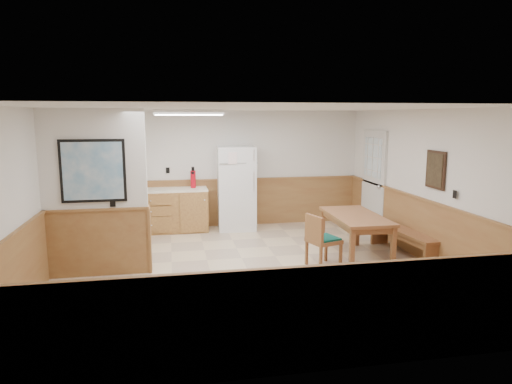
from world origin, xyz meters
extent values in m
plane|color=tan|center=(0.00, 0.00, 0.00)|extent=(6.00, 6.00, 0.00)
cube|color=white|center=(0.00, 0.00, 2.50)|extent=(6.00, 6.00, 0.02)
cube|color=white|center=(0.00, 3.00, 1.25)|extent=(6.00, 0.02, 2.50)
cube|color=white|center=(3.00, 0.00, 1.25)|extent=(0.02, 6.00, 2.50)
cube|color=white|center=(-3.00, 0.00, 1.25)|extent=(0.02, 6.00, 2.50)
cube|color=olive|center=(0.00, 2.98, 0.50)|extent=(6.00, 0.04, 1.00)
cube|color=olive|center=(2.98, 0.00, 0.50)|extent=(0.04, 6.00, 1.00)
cube|color=olive|center=(-2.98, 0.00, 0.50)|extent=(0.04, 6.00, 1.00)
cube|color=white|center=(-2.25, 0.20, 1.75)|extent=(1.50, 0.15, 1.50)
cube|color=olive|center=(-2.25, 0.20, 0.50)|extent=(1.50, 0.17, 1.00)
cube|color=black|center=(-2.25, 0.10, 1.60)|extent=(0.92, 0.03, 0.92)
cube|color=white|center=(-2.25, 0.09, 1.60)|extent=(0.84, 0.01, 0.84)
cube|color=#AE843D|center=(-1.10, 2.68, 0.43)|extent=(1.40, 0.60, 0.86)
cube|color=#AE843D|center=(-2.57, 2.68, 0.43)|extent=(0.06, 0.60, 0.86)
cube|color=#AE843D|center=(-1.83, 2.68, 0.43)|extent=(0.06, 0.60, 0.86)
cube|color=white|center=(-1.50, 2.68, 0.88)|extent=(2.20, 0.60, 0.04)
cube|color=white|center=(-1.50, 2.98, 0.95)|extent=(2.20, 0.02, 0.10)
cube|color=silver|center=(2.97, 1.90, 1.02)|extent=(0.05, 1.02, 2.15)
cube|color=silver|center=(2.96, 1.90, 1.02)|extent=(0.04, 0.90, 2.05)
cube|color=silver|center=(2.94, 1.90, 1.55)|extent=(0.02, 0.76, 0.80)
cube|color=silver|center=(-2.10, 2.98, 1.55)|extent=(0.80, 0.03, 1.00)
cube|color=white|center=(-2.10, 2.96, 1.55)|extent=(0.70, 0.01, 0.90)
cube|color=black|center=(2.97, -0.30, 1.55)|extent=(0.03, 0.50, 0.60)
cube|color=black|center=(2.95, -0.30, 1.55)|extent=(0.01, 0.42, 0.52)
cube|color=silver|center=(-0.80, 1.30, 2.45)|extent=(1.20, 0.30, 0.08)
cube|color=white|center=(-0.80, 1.30, 2.40)|extent=(1.15, 0.25, 0.01)
cube|color=white|center=(0.22, 2.63, 0.88)|extent=(0.82, 0.75, 1.76)
cube|color=silver|center=(0.53, 2.27, 1.60)|extent=(0.03, 0.02, 0.23)
cube|color=silver|center=(0.53, 2.27, 1.06)|extent=(0.03, 0.02, 0.41)
cube|color=#965637|center=(1.89, 0.24, 0.72)|extent=(0.83, 1.60, 0.05)
cube|color=#965637|center=(1.89, 0.24, 0.65)|extent=(0.73, 1.50, 0.10)
cube|color=#965637|center=(1.54, -0.49, 0.35)|extent=(0.07, 0.07, 0.70)
cube|color=#965637|center=(1.57, 0.98, 0.35)|extent=(0.07, 0.07, 0.70)
cube|color=#965637|center=(2.21, -0.50, 0.35)|extent=(0.07, 0.07, 0.70)
cube|color=#965637|center=(2.24, 0.96, 0.35)|extent=(0.07, 0.07, 0.70)
cube|color=#965637|center=(2.79, 0.23, 0.42)|extent=(0.54, 1.67, 0.05)
cube|color=#965637|center=(2.79, -0.54, 0.20)|extent=(0.34, 0.10, 0.40)
cube|color=#965637|center=(2.79, 1.00, 0.20)|extent=(0.34, 0.10, 0.40)
cube|color=#965637|center=(1.23, -0.07, 0.42)|extent=(0.56, 0.56, 0.06)
cube|color=#10523F|center=(1.23, -0.07, 0.47)|extent=(0.51, 0.51, 0.03)
cube|color=#965637|center=(1.05, -0.12, 0.65)|extent=(0.18, 0.44, 0.40)
cube|color=#10523F|center=(0.86, -0.18, 0.65)|extent=(0.13, 0.37, 0.34)
cube|color=#965637|center=(1.10, -0.31, 0.20)|extent=(0.05, 0.05, 0.39)
cube|color=#965637|center=(0.99, 0.06, 0.20)|extent=(0.05, 0.05, 0.39)
cube|color=#965637|center=(1.47, -0.19, 0.20)|extent=(0.05, 0.05, 0.39)
cube|color=#965637|center=(1.36, 0.17, 0.20)|extent=(0.05, 0.05, 0.39)
cylinder|color=red|center=(-0.68, 2.73, 1.08)|extent=(0.12, 0.12, 0.36)
cylinder|color=black|center=(-0.68, 2.73, 1.30)|extent=(0.06, 0.06, 0.08)
cylinder|color=green|center=(-2.26, 2.65, 1.00)|extent=(0.06, 0.06, 0.20)
camera|label=1|loc=(-1.15, -6.79, 2.39)|focal=32.00mm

